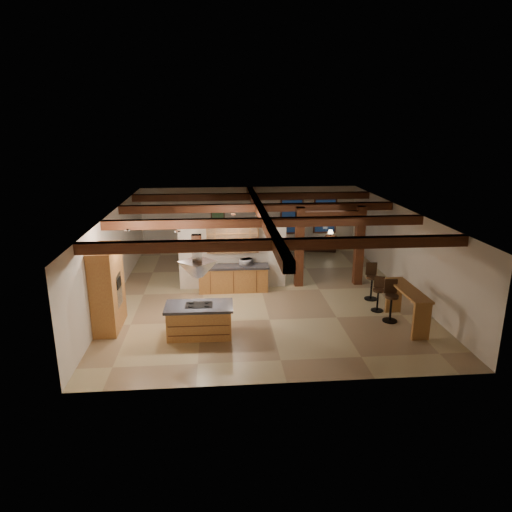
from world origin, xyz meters
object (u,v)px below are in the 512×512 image
at_px(dining_table, 238,264).
at_px(bar_counter, 407,301).
at_px(kitchen_island, 200,320).
at_px(sofa, 315,244).

height_order(dining_table, bar_counter, bar_counter).
distance_m(kitchen_island, bar_counter, 6.02).
height_order(kitchen_island, sofa, kitchen_island).
distance_m(dining_table, sofa, 4.79).
relative_size(kitchen_island, sofa, 0.97).
distance_m(sofa, bar_counter, 8.52).
bearing_deg(kitchen_island, dining_table, 76.75).
bearing_deg(kitchen_island, sofa, 59.54).
xyz_separation_m(sofa, bar_counter, (0.92, -8.46, 0.47)).
bearing_deg(bar_counter, kitchen_island, -178.06).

